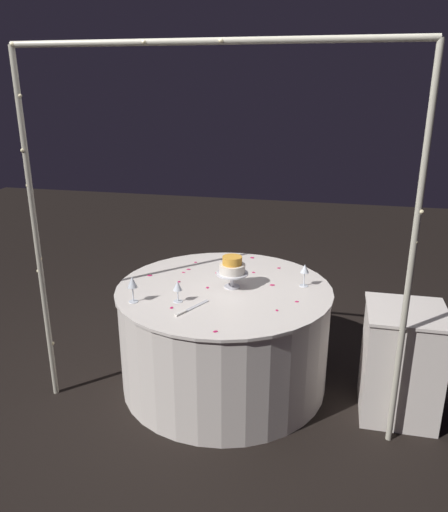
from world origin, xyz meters
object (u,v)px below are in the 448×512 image
Objects in this scene: side_table at (401,362)px; main_table at (224,335)px; tiered_cake at (232,268)px; cake_knife at (190,309)px; wine_glass_2 at (178,287)px; wine_glass_0 at (305,270)px; wine_glass_1 at (132,283)px; decorative_arch at (208,188)px.

main_table is at bearing -5.20° from side_table.
tiered_cake is 0.82× the size of cake_knife.
side_table is 1.41m from cake_knife.
wine_glass_0 is at bearing -150.49° from wine_glass_2.
main_table is 10.32× the size of wine_glass_2.
main_table is 0.61m from wine_glass_2.
wine_glass_2 is at bearing -41.27° from cake_knife.
tiered_cake is at bearing -114.51° from cake_knife.
wine_glass_1 is at bearing -4.51° from cake_knife.
wine_glass_0 is (-0.54, -0.14, 0.49)m from main_table.
tiered_cake is 0.50m from wine_glass_0.
tiered_cake reaches higher than side_table.
wine_glass_1 is (1.72, 0.25, 0.50)m from side_table.
decorative_arch reaches higher than tiered_cake.
side_table is 3.31× the size of tiered_cake.
side_table is 1.53m from wine_glass_2.
main_table is 0.81m from wine_glass_1.
tiered_cake is (-0.05, -0.01, 0.52)m from main_table.
main_table is 0.56m from cake_knife.
decorative_arch reaches higher than cake_knife.
wine_glass_1 is at bearing 33.15° from tiered_cake.
wine_glass_1 is (0.52, 0.36, 0.50)m from main_table.
tiered_cake is (-0.06, -0.42, -0.63)m from decorative_arch.
tiered_cake reaches higher than cake_knife.
wine_glass_2 is at bearing -25.32° from decorative_arch.
main_table is 0.74m from wine_glass_0.
wine_glass_1 is at bearing 25.51° from wine_glass_0.
wine_glass_1 is at bearing 13.02° from wine_glass_2.
main_table is 6.64× the size of tiered_cake.
wine_glass_0 is (0.66, -0.25, 0.49)m from side_table.
side_table is 1.81m from wine_glass_1.
decorative_arch is 0.83m from wine_glass_1.
wine_glass_1 is at bearing 8.33° from side_table.
decorative_arch reaches higher than side_table.
main_table is at bearing -90.16° from decorative_arch.
tiered_cake is at bearing 15.01° from wine_glass_0.
tiered_cake is 0.43m from wine_glass_2.
wine_glass_0 is at bearing -154.49° from wine_glass_1.
decorative_arch is at bearing 14.03° from side_table.
tiered_cake is at bearing -165.07° from main_table.
main_table is 0.52m from tiered_cake.
decorative_arch is 1.01m from wine_glass_0.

